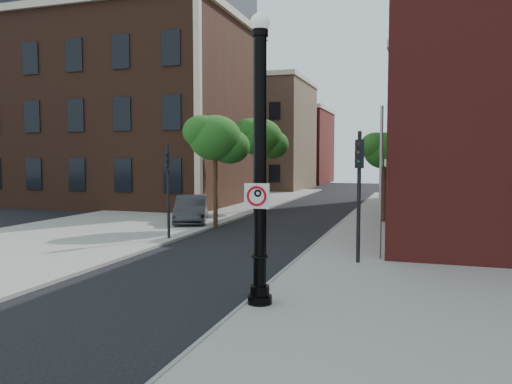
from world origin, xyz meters
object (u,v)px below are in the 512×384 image
(no_parking_sign, at_px, (257,196))
(lamppost, at_px, (260,175))
(traffic_signal_right, at_px, (359,176))
(parked_car, at_px, (192,209))
(traffic_signal_left, at_px, (168,176))

(no_parking_sign, bearing_deg, lamppost, 76.70)
(no_parking_sign, distance_m, traffic_signal_right, 6.00)
(lamppost, xyz_separation_m, no_parking_sign, (-0.02, -0.18, -0.49))
(parked_car, xyz_separation_m, traffic_signal_left, (1.50, -5.54, 2.09))
(traffic_signal_left, height_order, traffic_signal_right, traffic_signal_right)
(no_parking_sign, distance_m, traffic_signal_left, 10.75)
(parked_car, distance_m, traffic_signal_right, 13.14)
(traffic_signal_right, bearing_deg, parked_car, 129.94)
(lamppost, relative_size, traffic_signal_right, 1.55)
(lamppost, bearing_deg, no_parking_sign, -96.37)
(lamppost, distance_m, traffic_signal_right, 5.82)
(parked_car, height_order, traffic_signal_left, traffic_signal_left)
(no_parking_sign, relative_size, traffic_signal_right, 0.13)
(lamppost, bearing_deg, traffic_signal_left, 129.81)
(traffic_signal_right, bearing_deg, lamppost, -118.39)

